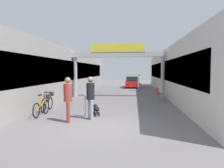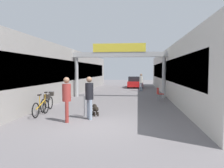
{
  "view_description": "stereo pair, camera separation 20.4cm",
  "coord_description": "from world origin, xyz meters",
  "px_view_note": "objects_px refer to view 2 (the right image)",
  "views": [
    {
      "loc": [
        1.21,
        -7.81,
        2.04
      ],
      "look_at": [
        0.0,
        4.12,
        1.3
      ],
      "focal_mm": 35.0,
      "sensor_mm": 36.0,
      "label": 1
    },
    {
      "loc": [
        1.42,
        -7.79,
        2.04
      ],
      "look_at": [
        0.0,
        4.12,
        1.3
      ],
      "focal_mm": 35.0,
      "sensor_mm": 36.0,
      "label": 2
    }
  ],
  "objects_px": {
    "pedestrian_companion": "(67,96)",
    "bicycle_black_second": "(48,102)",
    "pedestrian_with_dog": "(89,95)",
    "pedestrian_carrying_crate": "(141,81)",
    "cafe_chair_red_nearer": "(159,93)",
    "parked_car_red": "(135,82)",
    "dog_on_leash": "(95,109)",
    "bollard_post_metal": "(85,105)",
    "bicycle_orange_nearest": "(42,106)"
  },
  "relations": [
    {
      "from": "pedestrian_carrying_crate",
      "to": "cafe_chair_red_nearer",
      "type": "height_order",
      "value": "pedestrian_carrying_crate"
    },
    {
      "from": "pedestrian_with_dog",
      "to": "bicycle_black_second",
      "type": "bearing_deg",
      "value": 146.36
    },
    {
      "from": "bicycle_black_second",
      "to": "cafe_chair_red_nearer",
      "type": "distance_m",
      "value": 7.36
    },
    {
      "from": "pedestrian_carrying_crate",
      "to": "cafe_chair_red_nearer",
      "type": "xyz_separation_m",
      "value": [
        1.12,
        -7.0,
        -0.45
      ]
    },
    {
      "from": "pedestrian_companion",
      "to": "cafe_chair_red_nearer",
      "type": "relative_size",
      "value": 2.0
    },
    {
      "from": "bollard_post_metal",
      "to": "cafe_chair_red_nearer",
      "type": "distance_m",
      "value": 6.63
    },
    {
      "from": "dog_on_leash",
      "to": "pedestrian_with_dog",
      "type": "bearing_deg",
      "value": -96.99
    },
    {
      "from": "cafe_chair_red_nearer",
      "to": "pedestrian_companion",
      "type": "bearing_deg",
      "value": -122.79
    },
    {
      "from": "pedestrian_with_dog",
      "to": "dog_on_leash",
      "type": "relative_size",
      "value": 2.55
    },
    {
      "from": "pedestrian_with_dog",
      "to": "pedestrian_companion",
      "type": "xyz_separation_m",
      "value": [
        -0.78,
        -0.6,
        -0.0
      ]
    },
    {
      "from": "bollard_post_metal",
      "to": "parked_car_red",
      "type": "height_order",
      "value": "parked_car_red"
    },
    {
      "from": "bicycle_black_second",
      "to": "parked_car_red",
      "type": "relative_size",
      "value": 0.42
    },
    {
      "from": "cafe_chair_red_nearer",
      "to": "parked_car_red",
      "type": "relative_size",
      "value": 0.22
    },
    {
      "from": "bicycle_black_second",
      "to": "bollard_post_metal",
      "type": "relative_size",
      "value": 1.73
    },
    {
      "from": "bicycle_orange_nearest",
      "to": "cafe_chair_red_nearer",
      "type": "bearing_deg",
      "value": 43.05
    },
    {
      "from": "pedestrian_companion",
      "to": "dog_on_leash",
      "type": "bearing_deg",
      "value": 57.68
    },
    {
      "from": "bollard_post_metal",
      "to": "cafe_chair_red_nearer",
      "type": "height_order",
      "value": "bollard_post_metal"
    },
    {
      "from": "pedestrian_with_dog",
      "to": "cafe_chair_red_nearer",
      "type": "height_order",
      "value": "pedestrian_with_dog"
    },
    {
      "from": "bollard_post_metal",
      "to": "cafe_chair_red_nearer",
      "type": "xyz_separation_m",
      "value": [
        3.76,
        5.46,
        0.04
      ]
    },
    {
      "from": "cafe_chair_red_nearer",
      "to": "bicycle_black_second",
      "type": "bearing_deg",
      "value": -144.61
    },
    {
      "from": "bicycle_orange_nearest",
      "to": "parked_car_red",
      "type": "relative_size",
      "value": 0.42
    },
    {
      "from": "dog_on_leash",
      "to": "parked_car_red",
      "type": "xyz_separation_m",
      "value": [
        1.59,
        16.65,
        0.34
      ]
    },
    {
      "from": "pedestrian_companion",
      "to": "bollard_post_metal",
      "type": "height_order",
      "value": "pedestrian_companion"
    },
    {
      "from": "pedestrian_carrying_crate",
      "to": "dog_on_leash",
      "type": "relative_size",
      "value": 2.47
    },
    {
      "from": "pedestrian_carrying_crate",
      "to": "bollard_post_metal",
      "type": "bearing_deg",
      "value": -101.98
    },
    {
      "from": "bicycle_orange_nearest",
      "to": "cafe_chair_red_nearer",
      "type": "relative_size",
      "value": 1.9
    },
    {
      "from": "bicycle_orange_nearest",
      "to": "cafe_chair_red_nearer",
      "type": "height_order",
      "value": "bicycle_orange_nearest"
    },
    {
      "from": "pedestrian_with_dog",
      "to": "bicycle_orange_nearest",
      "type": "relative_size",
      "value": 1.06
    },
    {
      "from": "pedestrian_carrying_crate",
      "to": "bicycle_orange_nearest",
      "type": "height_order",
      "value": "pedestrian_carrying_crate"
    },
    {
      "from": "pedestrian_companion",
      "to": "cafe_chair_red_nearer",
      "type": "height_order",
      "value": "pedestrian_companion"
    },
    {
      "from": "dog_on_leash",
      "to": "parked_car_red",
      "type": "bearing_deg",
      "value": 84.56
    },
    {
      "from": "dog_on_leash",
      "to": "cafe_chair_red_nearer",
      "type": "height_order",
      "value": "cafe_chair_red_nearer"
    },
    {
      "from": "dog_on_leash",
      "to": "cafe_chair_red_nearer",
      "type": "bearing_deg",
      "value": 57.08
    },
    {
      "from": "pedestrian_companion",
      "to": "cafe_chair_red_nearer",
      "type": "xyz_separation_m",
      "value": [
        4.23,
        6.56,
        -0.49
      ]
    },
    {
      "from": "pedestrian_companion",
      "to": "bicycle_black_second",
      "type": "distance_m",
      "value": 2.96
    },
    {
      "from": "pedestrian_carrying_crate",
      "to": "bollard_post_metal",
      "type": "relative_size",
      "value": 1.77
    },
    {
      "from": "pedestrian_carrying_crate",
      "to": "bicycle_black_second",
      "type": "bearing_deg",
      "value": -113.44
    },
    {
      "from": "bollard_post_metal",
      "to": "cafe_chair_red_nearer",
      "type": "relative_size",
      "value": 1.1
    },
    {
      "from": "pedestrian_carrying_crate",
      "to": "bollard_post_metal",
      "type": "distance_m",
      "value": 12.75
    },
    {
      "from": "pedestrian_with_dog",
      "to": "parked_car_red",
      "type": "height_order",
      "value": "pedestrian_with_dog"
    },
    {
      "from": "pedestrian_companion",
      "to": "cafe_chair_red_nearer",
      "type": "bearing_deg",
      "value": 57.21
    },
    {
      "from": "dog_on_leash",
      "to": "bicycle_orange_nearest",
      "type": "relative_size",
      "value": 0.41
    },
    {
      "from": "bicycle_black_second",
      "to": "cafe_chair_red_nearer",
      "type": "xyz_separation_m",
      "value": [
        6.0,
        4.26,
        0.1
      ]
    },
    {
      "from": "dog_on_leash",
      "to": "bicycle_black_second",
      "type": "distance_m",
      "value": 2.81
    },
    {
      "from": "bicycle_orange_nearest",
      "to": "bollard_post_metal",
      "type": "relative_size",
      "value": 1.73
    },
    {
      "from": "pedestrian_carrying_crate",
      "to": "cafe_chair_red_nearer",
      "type": "bearing_deg",
      "value": -80.94
    },
    {
      "from": "dog_on_leash",
      "to": "cafe_chair_red_nearer",
      "type": "relative_size",
      "value": 0.79
    },
    {
      "from": "bicycle_orange_nearest",
      "to": "pedestrian_carrying_crate",
      "type": "bearing_deg",
      "value": 69.38
    },
    {
      "from": "pedestrian_with_dog",
      "to": "bicycle_black_second",
      "type": "height_order",
      "value": "pedestrian_with_dog"
    },
    {
      "from": "pedestrian_companion",
      "to": "bicycle_orange_nearest",
      "type": "distance_m",
      "value": 2.03
    }
  ]
}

